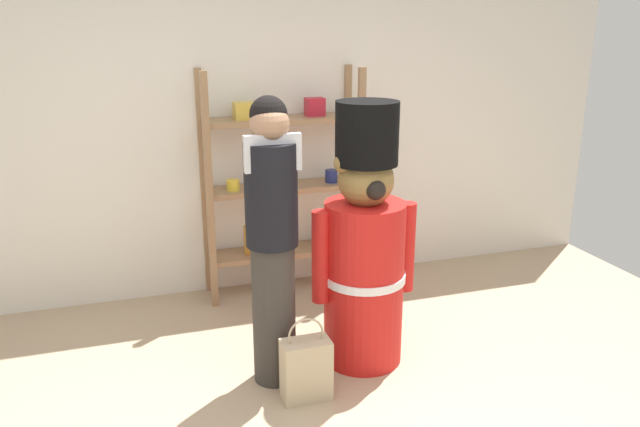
# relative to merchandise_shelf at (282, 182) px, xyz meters

# --- Properties ---
(back_wall) EXTENTS (6.40, 0.12, 2.60)m
(back_wall) POSITION_rel_merchandise_shelf_xyz_m (-0.32, 0.22, 0.42)
(back_wall) COLOR silver
(back_wall) RESTS_ON ground_plane
(merchandise_shelf) EXTENTS (1.21, 0.35, 1.74)m
(merchandise_shelf) POSITION_rel_merchandise_shelf_xyz_m (0.00, 0.00, 0.00)
(merchandise_shelf) COLOR #93704C
(merchandise_shelf) RESTS_ON ground_plane
(teddy_bear_guard) EXTENTS (0.67, 0.51, 1.63)m
(teddy_bear_guard) POSITION_rel_merchandise_shelf_xyz_m (0.20, -1.21, -0.16)
(teddy_bear_guard) COLOR red
(teddy_bear_guard) RESTS_ON ground_plane
(person_shopper) EXTENTS (0.31, 0.30, 1.69)m
(person_shopper) POSITION_rel_merchandise_shelf_xyz_m (-0.39, -1.27, 0.02)
(person_shopper) COLOR #38332D
(person_shopper) RESTS_ON ground_plane
(shopping_bag) EXTENTS (0.27, 0.16, 0.50)m
(shopping_bag) POSITION_rel_merchandise_shelf_xyz_m (-0.27, -1.53, -0.70)
(shopping_bag) COLOR #C1AD89
(shopping_bag) RESTS_ON ground_plane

